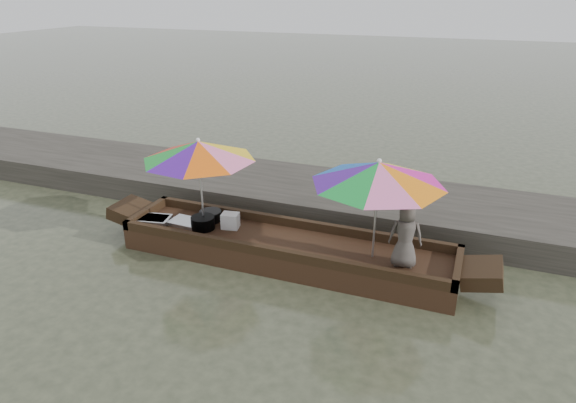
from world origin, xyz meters
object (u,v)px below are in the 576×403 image
(tray_scallop, at_px, (186,222))
(supply_bag, at_px, (230,221))
(vendor, at_px, (406,235))
(umbrella_bow, at_px, (201,184))
(tray_crayfish, at_px, (154,220))
(charcoal_grill, at_px, (210,216))
(cooking_pot, at_px, (203,223))
(umbrella_stern, at_px, (376,210))
(boat_hull, at_px, (286,251))

(tray_scallop, distance_m, supply_bag, 0.80)
(vendor, xyz_separation_m, umbrella_bow, (-3.37, 0.10, 0.28))
(tray_scallop, xyz_separation_m, umbrella_bow, (0.33, 0.01, 0.74))
(tray_crayfish, bearing_deg, umbrella_bow, 10.26)
(umbrella_bow, bearing_deg, charcoal_grill, 91.33)
(vendor, bearing_deg, charcoal_grill, -13.17)
(charcoal_grill, bearing_deg, cooking_pot, -84.41)
(umbrella_bow, bearing_deg, tray_scallop, -177.87)
(tray_crayfish, distance_m, charcoal_grill, 0.98)
(cooking_pot, relative_size, tray_scallop, 0.71)
(tray_crayfish, xyz_separation_m, umbrella_bow, (0.90, 0.16, 0.73))
(tray_crayfish, height_order, umbrella_stern, umbrella_stern)
(tray_crayfish, xyz_separation_m, vendor, (4.27, 0.07, 0.45))
(charcoal_grill, bearing_deg, tray_scallop, -141.85)
(cooking_pot, distance_m, charcoal_grill, 0.31)
(tray_scallop, bearing_deg, boat_hull, 0.39)
(umbrella_stern, bearing_deg, umbrella_bow, 180.00)
(cooking_pot, distance_m, tray_crayfish, 0.93)
(tray_crayfish, distance_m, vendor, 4.29)
(umbrella_stern, bearing_deg, vendor, -11.58)
(tray_crayfish, distance_m, umbrella_stern, 3.87)
(tray_crayfish, height_order, tray_scallop, tray_crayfish)
(tray_scallop, height_order, umbrella_bow, umbrella_bow)
(charcoal_grill, relative_size, supply_bag, 1.29)
(charcoal_grill, relative_size, umbrella_bow, 0.20)
(boat_hull, distance_m, cooking_pot, 1.50)
(cooking_pot, height_order, umbrella_stern, umbrella_stern)
(cooking_pot, xyz_separation_m, tray_scallop, (-0.36, 0.05, -0.07))
(boat_hull, distance_m, umbrella_stern, 1.70)
(boat_hull, relative_size, charcoal_grill, 14.94)
(cooking_pot, xyz_separation_m, umbrella_bow, (-0.02, 0.07, 0.67))
(supply_bag, height_order, umbrella_bow, umbrella_bow)
(cooking_pot, bearing_deg, tray_crayfish, -174.08)
(charcoal_grill, xyz_separation_m, vendor, (3.38, -0.34, 0.41))
(tray_crayfish, xyz_separation_m, tray_scallop, (0.56, 0.15, -0.01))
(cooking_pot, distance_m, umbrella_stern, 2.95)
(tray_scallop, relative_size, vendor, 0.56)
(charcoal_grill, distance_m, umbrella_bow, 0.73)
(charcoal_grill, height_order, supply_bag, supply_bag)
(tray_crayfish, distance_m, tray_scallop, 0.58)
(boat_hull, distance_m, umbrella_bow, 1.77)
(umbrella_stern, bearing_deg, cooking_pot, -178.67)
(tray_scallop, distance_m, umbrella_stern, 3.32)
(charcoal_grill, bearing_deg, vendor, -5.79)
(umbrella_stern, bearing_deg, tray_scallop, -179.78)
(tray_crayfish, bearing_deg, vendor, 0.88)
(umbrella_bow, bearing_deg, boat_hull, 0.00)
(boat_hull, xyz_separation_m, tray_crayfish, (-2.39, -0.16, 0.22))
(boat_hull, xyz_separation_m, cooking_pot, (-1.47, -0.07, 0.28))
(vendor, distance_m, umbrella_bow, 3.38)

